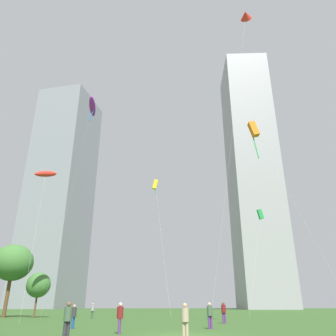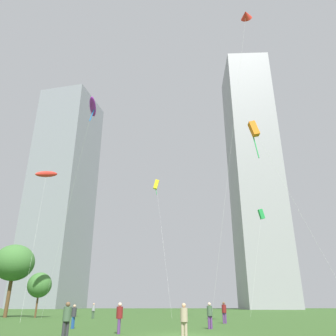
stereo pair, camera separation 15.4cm
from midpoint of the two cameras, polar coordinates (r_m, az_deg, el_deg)
ground at (r=20.02m, az=2.52°, el=-26.86°), size 280.00×280.00×0.00m
person_standing_0 at (r=20.93m, az=-8.14°, el=-23.88°), size 0.37×0.37×1.65m
person_standing_1 at (r=43.55m, az=-12.63°, el=-22.72°), size 0.38×0.38×1.71m
person_standing_2 at (r=26.05m, az=-15.77°, el=-23.15°), size 0.34×0.34×1.54m
person_standing_3 at (r=32.48m, az=9.79°, el=-23.10°), size 0.39×0.39×1.77m
person_standing_4 at (r=17.89m, az=-16.82°, el=-23.47°), size 0.37×0.37×1.66m
person_standing_5 at (r=17.31m, az=3.06°, el=-24.46°), size 0.36×0.36×1.61m
person_standing_6 at (r=25.07m, az=7.40°, el=-23.61°), size 0.37×0.37×1.68m
kite_flying_0 at (r=40.94m, az=-20.10°, el=-1.01°), size 2.40×4.61×16.38m
kite_flying_1 at (r=33.04m, az=14.75°, el=6.34°), size 7.58×0.93×18.00m
kite_flying_2 at (r=58.48m, az=-1.97°, el=-2.91°), size 2.79×8.77×22.07m
kite_flying_3 at (r=39.81m, az=-12.74°, el=10.21°), size 5.63×9.78×23.59m
kite_flying_4 at (r=52.84m, az=15.87°, el=-7.68°), size 3.77×1.29×15.11m
kite_flying_5 at (r=43.30m, az=13.39°, el=24.23°), size 5.78×5.56×33.44m
park_tree_1 at (r=48.91m, az=-21.18°, el=-18.30°), size 3.07×3.07×5.48m
park_tree_2 at (r=51.13m, az=-24.91°, el=-14.60°), size 5.29×5.29×9.21m
distant_highrise_0 at (r=161.25m, az=-17.74°, el=-4.02°), size 28.22×30.70×99.36m
distant_highrise_1 at (r=140.97m, az=14.61°, el=-0.83°), size 19.46×25.93×103.59m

